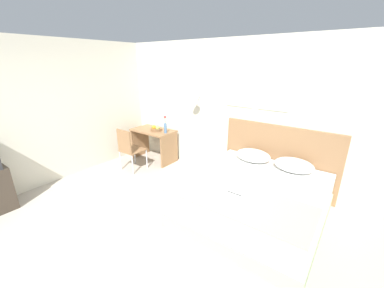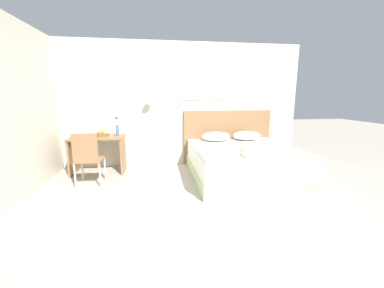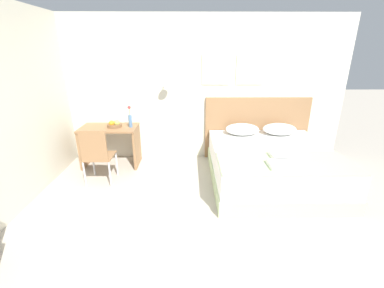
% 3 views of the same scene
% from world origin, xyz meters
% --- Properties ---
extents(ground_plane, '(24.00, 24.00, 0.00)m').
position_xyz_m(ground_plane, '(0.00, 0.00, 0.00)').
color(ground_plane, '#B2A899').
extents(wall_back, '(5.60, 0.31, 2.65)m').
position_xyz_m(wall_back, '(0.01, 2.78, 1.33)').
color(wall_back, beige).
rests_on(wall_back, ground_plane).
extents(wall_left, '(0.06, 5.75, 2.65)m').
position_xyz_m(wall_left, '(-2.43, -0.13, 1.32)').
color(wall_left, beige).
rests_on(wall_left, ground_plane).
extents(bed, '(1.89, 2.01, 0.58)m').
position_xyz_m(bed, '(1.18, 1.68, 0.28)').
color(bed, '#B2C693').
rests_on(bed, ground_plane).
extents(headboard, '(2.01, 0.06, 1.20)m').
position_xyz_m(headboard, '(1.18, 2.72, 0.60)').
color(headboard, '#8E6642').
rests_on(headboard, ground_plane).
extents(pillow_left, '(0.61, 0.46, 0.20)m').
position_xyz_m(pillow_left, '(0.84, 2.41, 0.67)').
color(pillow_left, white).
rests_on(pillow_left, bed).
extents(pillow_right, '(0.61, 0.46, 0.20)m').
position_xyz_m(pillow_right, '(1.52, 2.41, 0.67)').
color(pillow_right, white).
rests_on(pillow_right, bed).
extents(throw_blanket, '(1.83, 0.80, 0.02)m').
position_xyz_m(throw_blanket, '(1.18, 1.10, 0.59)').
color(throw_blanket, '#B2C693').
rests_on(throw_blanket, bed).
extents(folded_towel_near_foot, '(0.30, 0.31, 0.06)m').
position_xyz_m(folded_towel_near_foot, '(1.18, 1.24, 0.63)').
color(folded_towel_near_foot, white).
rests_on(folded_towel_near_foot, throw_blanket).
extents(folded_towel_mid_bed, '(0.34, 0.29, 0.06)m').
position_xyz_m(folded_towel_mid_bed, '(1.08, 0.96, 0.63)').
color(folded_towel_mid_bed, white).
rests_on(folded_towel_mid_bed, throw_blanket).
extents(desk, '(1.01, 0.58, 0.74)m').
position_xyz_m(desk, '(-1.59, 2.36, 0.50)').
color(desk, '#8E6642').
rests_on(desk, ground_plane).
extents(desk_chair, '(0.44, 0.44, 0.93)m').
position_xyz_m(desk_chair, '(-1.58, 1.62, 0.54)').
color(desk_chair, '#8E6642').
rests_on(desk_chair, ground_plane).
extents(fruit_bowl, '(0.26, 0.26, 0.13)m').
position_xyz_m(fruit_bowl, '(-1.48, 2.35, 0.79)').
color(fruit_bowl, brown).
rests_on(fruit_bowl, desk).
extents(flower_vase, '(0.06, 0.06, 0.39)m').
position_xyz_m(flower_vase, '(-1.19, 2.35, 0.89)').
color(flower_vase, '#4C7099').
rests_on(flower_vase, desk).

